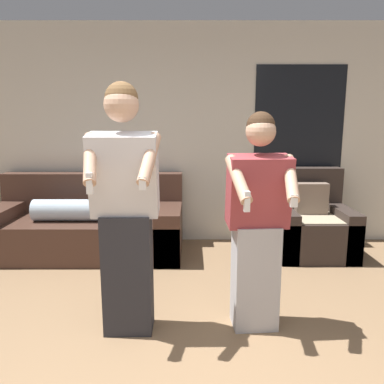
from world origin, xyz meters
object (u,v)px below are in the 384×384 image
Objects in this scene: armchair at (310,225)px; person_right at (257,224)px; couch at (88,226)px; person_left at (125,211)px.

armchair is 0.61× the size of person_right.
armchair is at bearing 0.26° from couch.
person_left reaches higher than armchair.
armchair reaches higher than couch.
person_left is 1.12× the size of person_right.
person_right is at bearing 3.63° from person_left.
person_left is (0.75, -1.69, 0.60)m from couch.
person_right reaches higher than couch.
couch is at bearing 135.96° from person_right.
armchair is 0.54× the size of person_left.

